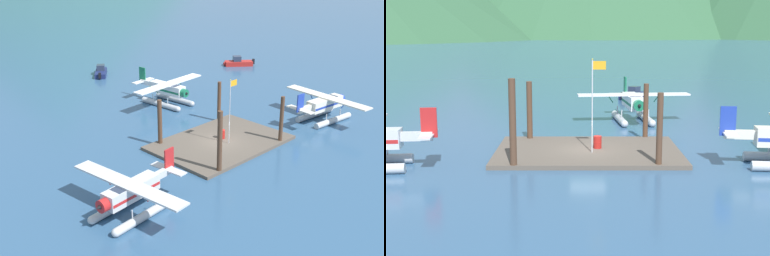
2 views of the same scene
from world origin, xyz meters
TOP-DOWN VIEW (x-y plane):
  - ground_plane at (0.00, 0.00)m, footprint 1200.00×1200.00m
  - dock_platform at (0.00, 0.00)m, footprint 12.85×8.83m
  - piling_near_left at (-4.73, -4.18)m, footprint 0.43×0.43m
  - piling_near_right at (4.37, -3.98)m, footprint 0.39×0.39m
  - piling_far_left at (-4.42, 3.83)m, footprint 0.43×0.43m
  - piling_far_right at (4.57, 4.36)m, footprint 0.40×0.40m
  - flagpole at (0.39, -0.88)m, footprint 0.95×0.10m
  - fuel_drum at (0.69, 0.38)m, footprint 0.62×0.62m
  - seaplane_cream_stbd_aft at (13.01, -3.58)m, footprint 7.95×10.49m
  - seaplane_white_bow_right at (4.43, 12.56)m, footprint 10.48×7.96m
  - seaplane_silver_port_aft at (-14.19, -4.12)m, footprint 7.95×10.49m
  - boat_navy_open_north at (6.22, 28.88)m, footprint 3.80×4.21m
  - boat_red_open_east at (24.41, 18.49)m, footprint 4.19×3.84m

SIDE VIEW (x-z plane):
  - ground_plane at x=0.00m, z-range 0.00..0.00m
  - dock_platform at x=0.00m, z-range 0.00..0.30m
  - boat_navy_open_north at x=6.22m, z-range -0.26..1.24m
  - boat_red_open_east at x=24.41m, z-range -0.26..1.24m
  - fuel_drum at x=0.69m, z-range 0.30..1.18m
  - seaplane_cream_stbd_aft at x=13.01m, z-range -0.34..3.50m
  - seaplane_white_bow_right at x=4.43m, z-range -0.34..3.50m
  - seaplane_silver_port_aft at x=-14.19m, z-range -0.34..3.50m
  - piling_far_right at x=4.57m, z-range 0.00..4.47m
  - piling_far_left at x=-4.42m, z-range 0.00..4.69m
  - piling_near_right at x=4.37m, z-range 0.00..4.81m
  - piling_near_left at x=-4.73m, z-range 0.00..5.70m
  - flagpole at x=0.39m, z-range 1.06..7.47m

